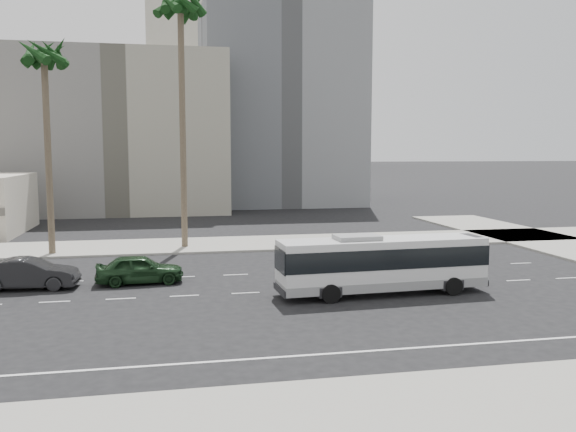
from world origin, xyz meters
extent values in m
plane|color=black|center=(0.00, 0.00, 0.00)|extent=(700.00, 700.00, 0.00)
cube|color=gray|center=(0.00, 15.50, 0.07)|extent=(120.00, 7.00, 0.15)
cube|color=gray|center=(0.00, -15.50, 0.07)|extent=(120.00, 7.00, 0.15)
cube|color=gray|center=(-12.00, 45.00, 9.00)|extent=(24.00, 18.00, 18.00)
cube|color=slate|center=(8.00, 52.00, 13.00)|extent=(20.00, 20.00, 26.00)
cube|color=beige|center=(-2.00, 250.00, 22.00)|extent=(42.00, 42.00, 44.00)
cube|color=beige|center=(-2.00, 250.00, 60.00)|extent=(26.00, 26.00, 32.00)
cube|color=slate|center=(45.00, 230.00, 35.00)|extent=(26.00, 26.00, 70.00)
cube|color=slate|center=(70.00, 260.00, 30.00)|extent=(22.00, 22.00, 60.00)
cube|color=silver|center=(3.61, -1.43, 1.60)|extent=(10.42, 2.77, 2.31)
cube|color=black|center=(3.61, -1.43, 1.91)|extent=(10.48, 2.84, 0.98)
cube|color=gray|center=(3.61, -1.43, 0.58)|extent=(10.44, 2.82, 0.44)
cube|color=gray|center=(2.28, -1.43, 2.85)|extent=(2.20, 1.53, 0.27)
cube|color=#262628|center=(8.50, -1.43, 2.62)|extent=(0.61, 1.63, 0.27)
cylinder|color=black|center=(6.90, -2.57, 0.44)|extent=(0.89, 0.27, 0.89)
cylinder|color=black|center=(6.90, -0.29, 0.44)|extent=(0.89, 0.27, 0.89)
cylinder|color=black|center=(0.59, -2.57, 0.44)|extent=(0.89, 0.27, 0.89)
cylinder|color=black|center=(0.59, -0.29, 0.44)|extent=(0.89, 0.27, 0.89)
imported|color=black|center=(-8.25, 3.30, 0.78)|extent=(2.10, 4.67, 1.56)
imported|color=black|center=(-13.75, 3.06, 0.80)|extent=(1.98, 4.96, 1.60)
cylinder|color=brown|center=(-5.59, 14.56, 8.43)|extent=(0.46, 0.46, 16.85)
cylinder|color=brown|center=(-14.48, 13.34, 6.52)|extent=(0.41, 0.41, 13.04)
camera|label=1|loc=(-6.62, -29.04, 7.05)|focal=37.38mm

